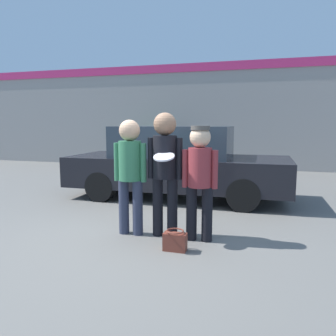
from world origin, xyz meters
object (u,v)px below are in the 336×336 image
(person_left, at_px, (130,167))
(shrub, at_px, (153,151))
(person_right, at_px, (200,173))
(parked_car_near, at_px, (176,163))
(person_middle_with_frisbee, at_px, (165,163))
(handbag, at_px, (175,241))

(person_left, bearing_deg, shrub, 105.99)
(person_right, relative_size, parked_car_near, 0.34)
(person_middle_with_frisbee, height_order, parked_car_near, person_middle_with_frisbee)
(parked_car_near, relative_size, shrub, 3.78)
(shrub, distance_m, handbag, 7.91)
(person_right, xyz_separation_m, parked_car_near, (-1.00, 2.54, -0.18))
(person_middle_with_frisbee, bearing_deg, handbag, -60.69)
(person_right, distance_m, parked_car_near, 2.73)
(person_left, xyz_separation_m, shrub, (-1.99, 6.93, -0.37))
(shrub, bearing_deg, person_left, -74.01)
(person_right, bearing_deg, handbag, -115.41)
(person_left, xyz_separation_m, person_right, (1.02, 0.02, -0.05))
(person_middle_with_frisbee, relative_size, person_right, 1.11)
(handbag, bearing_deg, person_middle_with_frisbee, 119.31)
(person_right, bearing_deg, person_left, -178.85)
(person_right, height_order, shrub, person_right)
(person_left, xyz_separation_m, handbag, (0.80, -0.45, -0.87))
(handbag, bearing_deg, shrub, 110.68)
(person_middle_with_frisbee, distance_m, person_right, 0.53)
(person_middle_with_frisbee, xyz_separation_m, shrub, (-2.50, 6.87, -0.45))
(person_left, bearing_deg, parked_car_near, 89.34)
(person_left, height_order, parked_car_near, person_left)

